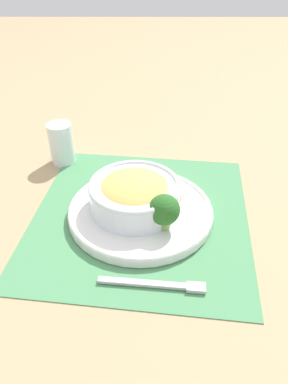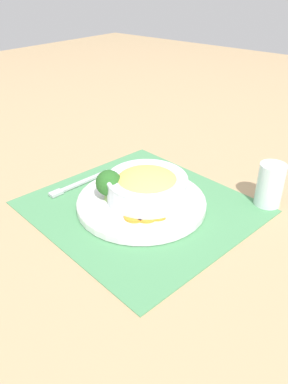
% 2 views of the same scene
% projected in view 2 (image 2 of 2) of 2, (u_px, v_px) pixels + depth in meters
% --- Properties ---
extents(ground_plane, '(4.00, 4.00, 0.00)m').
position_uv_depth(ground_plane, '(141.00, 207.00, 0.88)').
color(ground_plane, tan).
extents(placemat, '(0.52, 0.50, 0.00)m').
position_uv_depth(placemat, '(141.00, 206.00, 0.88)').
color(placemat, '#4C8C59').
rests_on(placemat, ground_plane).
extents(plate, '(0.30, 0.30, 0.02)m').
position_uv_depth(plate, '(141.00, 202.00, 0.87)').
color(plate, white).
rests_on(plate, placemat).
extents(bowl, '(0.19, 0.19, 0.07)m').
position_uv_depth(bowl, '(147.00, 186.00, 0.85)').
color(bowl, silver).
rests_on(bowl, plate).
extents(broccoli_floret, '(0.06, 0.06, 0.07)m').
position_uv_depth(broccoli_floret, '(109.00, 183.00, 0.85)').
color(broccoli_floret, '#759E51').
rests_on(broccoli_floret, plate).
extents(carrot_slice_near, '(0.05, 0.05, 0.01)m').
position_uv_depth(carrot_slice_near, '(135.00, 216.00, 0.80)').
color(carrot_slice_near, orange).
rests_on(carrot_slice_near, plate).
extents(carrot_slice_middle, '(0.05, 0.05, 0.01)m').
position_uv_depth(carrot_slice_middle, '(146.00, 216.00, 0.80)').
color(carrot_slice_middle, orange).
rests_on(carrot_slice_middle, plate).
extents(carrot_slice_far, '(0.05, 0.05, 0.01)m').
position_uv_depth(carrot_slice_far, '(157.00, 214.00, 0.81)').
color(carrot_slice_far, orange).
rests_on(carrot_slice_far, plate).
extents(carrot_slice_extra, '(0.05, 0.05, 0.01)m').
position_uv_depth(carrot_slice_extra, '(166.00, 210.00, 0.82)').
color(carrot_slice_extra, orange).
rests_on(carrot_slice_extra, plate).
extents(water_glass, '(0.06, 0.06, 0.10)m').
position_uv_depth(water_glass, '(270.00, 187.00, 0.86)').
color(water_glass, silver).
rests_on(water_glass, ground_plane).
extents(fork, '(0.03, 0.18, 0.01)m').
position_uv_depth(fork, '(75.00, 185.00, 0.95)').
color(fork, '#B7B7BC').
rests_on(fork, placemat).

